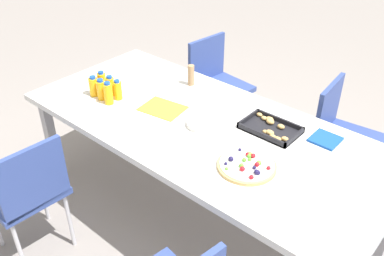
{
  "coord_description": "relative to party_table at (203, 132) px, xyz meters",
  "views": [
    {
      "loc": [
        1.32,
        -1.62,
        2.08
      ],
      "look_at": [
        0.0,
        -0.1,
        0.76
      ],
      "focal_mm": 39.76,
      "sensor_mm": 36.0,
      "label": 1
    }
  ],
  "objects": [
    {
      "name": "ground_plane",
      "position": [
        0.0,
        0.0,
        -0.68
      ],
      "size": [
        12.0,
        12.0,
        0.0
      ],
      "primitive_type": "plane",
      "color": "gray"
    },
    {
      "name": "cardboard_tube",
      "position": [
        -0.38,
        0.33,
        0.13
      ],
      "size": [
        0.04,
        0.04,
        0.14
      ],
      "primitive_type": "cylinder",
      "color": "#9E7A56",
      "rests_on": "party_table"
    },
    {
      "name": "napkin_stack",
      "position": [
        0.62,
        0.31,
        0.06
      ],
      "size": [
        0.15,
        0.15,
        0.01
      ],
      "primitive_type": "cube",
      "color": "#194CA5",
      "rests_on": "party_table"
    },
    {
      "name": "juice_bottle_0",
      "position": [
        -0.76,
        -0.2,
        0.12
      ],
      "size": [
        0.06,
        0.06,
        0.14
      ],
      "color": "#FAAC14",
      "rests_on": "party_table"
    },
    {
      "name": "chair_near_left",
      "position": [
        -0.54,
        -0.88,
        -0.18
      ],
      "size": [
        0.42,
        0.42,
        0.83
      ],
      "rotation": [
        0.0,
        0.0,
        1.51
      ],
      "color": "#33478C",
      "rests_on": "ground_plane"
    },
    {
      "name": "juice_bottle_5",
      "position": [
        -0.6,
        -0.13,
        0.12
      ],
      "size": [
        0.05,
        0.05,
        0.13
      ],
      "color": "#F9AE14",
      "rests_on": "party_table"
    },
    {
      "name": "snack_tray",
      "position": [
        0.33,
        0.2,
        0.07
      ],
      "size": [
        0.32,
        0.21,
        0.04
      ],
      "color": "black",
      "rests_on": "party_table"
    },
    {
      "name": "juice_bottle_1",
      "position": [
        -0.68,
        -0.2,
        0.12
      ],
      "size": [
        0.06,
        0.06,
        0.14
      ],
      "color": "#F9AB14",
      "rests_on": "party_table"
    },
    {
      "name": "paper_folder",
      "position": [
        -0.3,
        -0.03,
        0.06
      ],
      "size": [
        0.29,
        0.24,
        0.01
      ],
      "primitive_type": "cube",
      "rotation": [
        0.0,
        0.0,
        0.16
      ],
      "color": "yellow",
      "rests_on": "party_table"
    },
    {
      "name": "plate_stack",
      "position": [
        0.01,
        -0.02,
        0.07
      ],
      "size": [
        0.18,
        0.18,
        0.03
      ],
      "color": "silver",
      "rests_on": "party_table"
    },
    {
      "name": "chair_far_left",
      "position": [
        -0.58,
        0.87,
        -0.18
      ],
      "size": [
        0.44,
        0.44,
        0.83
      ],
      "rotation": [
        0.0,
        0.0,
        -1.69
      ],
      "color": "#33478C",
      "rests_on": "ground_plane"
    },
    {
      "name": "juice_bottle_4",
      "position": [
        -0.67,
        -0.13,
        0.12
      ],
      "size": [
        0.06,
        0.06,
        0.14
      ],
      "color": "#FAAF14",
      "rests_on": "party_table"
    },
    {
      "name": "fruit_pizza",
      "position": [
        0.43,
        -0.17,
        0.07
      ],
      "size": [
        0.3,
        0.3,
        0.05
      ],
      "color": "tan",
      "rests_on": "party_table"
    },
    {
      "name": "chair_far_right",
      "position": [
        0.53,
        0.82,
        -0.18
      ],
      "size": [
        0.44,
        0.44,
        0.83
      ],
      "rotation": [
        0.0,
        0.0,
        -1.47
      ],
      "color": "#33478C",
      "rests_on": "ground_plane"
    },
    {
      "name": "juice_bottle_2",
      "position": [
        -0.6,
        -0.21,
        0.13
      ],
      "size": [
        0.06,
        0.06,
        0.15
      ],
      "color": "#F8AC14",
      "rests_on": "party_table"
    },
    {
      "name": "juice_bottle_3",
      "position": [
        -0.76,
        -0.13,
        0.13
      ],
      "size": [
        0.05,
        0.05,
        0.14
      ],
      "color": "#F8AC14",
      "rests_on": "party_table"
    },
    {
      "name": "party_table",
      "position": [
        0.0,
        0.0,
        0.0
      ],
      "size": [
        2.23,
        1.0,
        0.74
      ],
      "color": "silver",
      "rests_on": "ground_plane"
    }
  ]
}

